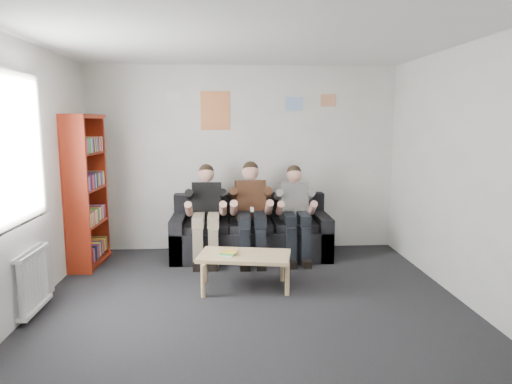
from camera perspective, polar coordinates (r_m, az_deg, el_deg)
room_shell at (r=4.27m, az=-0.48°, el=1.45°), size 5.00×5.00×5.00m
sofa at (r=6.52m, az=-0.69°, el=-5.32°), size 2.19×0.90×0.85m
bookshelf at (r=6.38m, az=-20.33°, el=0.14°), size 0.30×0.89×1.99m
coffee_table at (r=5.23m, az=-1.44°, el=-8.28°), size 1.02×0.56×0.41m
game_cases at (r=5.18m, az=-3.52°, el=-7.66°), size 0.20×0.17×0.04m
person_left at (r=6.24m, az=-6.23°, el=-2.69°), size 0.40×0.85×1.32m
person_middle at (r=6.24m, az=-0.60°, el=-2.53°), size 0.42×0.89×1.35m
person_right at (r=6.31m, az=4.96°, el=-2.63°), size 0.39×0.83×1.29m
radiator at (r=5.07m, az=-26.07°, el=-9.89°), size 0.10×0.64×0.60m
window at (r=4.93m, az=-27.39°, el=-2.32°), size 0.05×1.30×2.36m
poster_large at (r=6.72m, az=-5.11°, el=10.09°), size 0.42×0.01×0.55m
poster_blue at (r=6.79m, az=4.80°, el=10.93°), size 0.25×0.01×0.20m
poster_pink at (r=6.88m, az=9.01°, el=11.24°), size 0.22×0.01×0.18m
poster_sign at (r=6.77m, az=-10.33°, el=11.67°), size 0.20×0.01×0.14m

